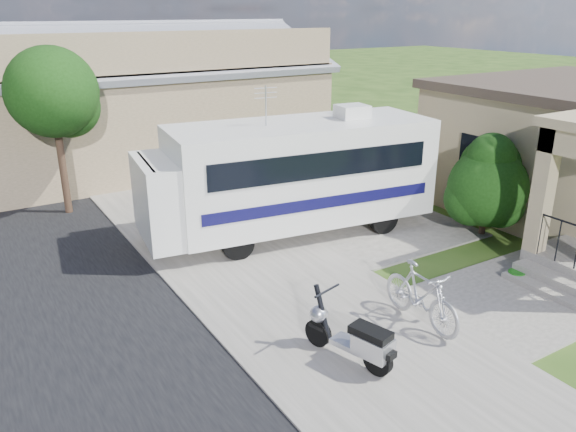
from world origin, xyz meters
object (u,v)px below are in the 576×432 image
shrub (487,184)px  bicycle (421,298)px  motorhome (291,173)px  garden_hose (516,276)px  scooter (354,338)px

shrub → bicycle: 5.20m
shrub → bicycle: shrub is taller
motorhome → garden_hose: bearing=-53.1°
motorhome → shrub: (4.13, -2.61, -0.25)m
shrub → garden_hose: 2.88m
scooter → bicycle: (1.77, 0.32, 0.06)m
garden_hose → shrub: bearing=56.4°
shrub → bicycle: (-4.53, -2.44, -0.79)m
scooter → bicycle: size_ratio=0.90×
motorhome → bicycle: (-0.40, -5.05, -1.04)m
scooter → bicycle: bearing=-5.6°
bicycle → garden_hose: 3.15m
bicycle → garden_hose: bicycle is taller
scooter → garden_hose: bearing=-8.9°
motorhome → bicycle: 5.17m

